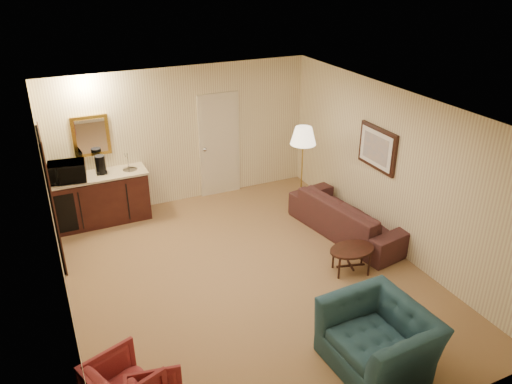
% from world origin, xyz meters
% --- Properties ---
extents(ground, '(6.00, 6.00, 0.00)m').
position_xyz_m(ground, '(0.00, 0.00, 0.00)').
color(ground, '#966A4C').
rests_on(ground, ground).
extents(room_walls, '(5.02, 6.01, 2.61)m').
position_xyz_m(room_walls, '(-0.10, 0.77, 1.72)').
color(room_walls, '#F4E9B7').
rests_on(room_walls, ground).
extents(wetbar_cabinet, '(1.64, 0.58, 0.92)m').
position_xyz_m(wetbar_cabinet, '(-1.65, 2.72, 0.46)').
color(wetbar_cabinet, '#351610').
rests_on(wetbar_cabinet, ground).
extents(sofa, '(1.03, 2.34, 0.88)m').
position_xyz_m(sofa, '(2.11, 0.50, 0.44)').
color(sofa, black).
rests_on(sofa, ground).
extents(teal_armchair, '(0.83, 1.22, 1.03)m').
position_xyz_m(teal_armchair, '(0.66, -2.20, 0.51)').
color(teal_armchair, '#214553').
rests_on(teal_armchair, ground).
extents(coffee_table, '(0.82, 0.65, 0.41)m').
position_xyz_m(coffee_table, '(1.48, -0.48, 0.21)').
color(coffee_table, black).
rests_on(coffee_table, ground).
extents(floor_lamp, '(0.56, 0.56, 1.71)m').
position_xyz_m(floor_lamp, '(1.70, 1.47, 0.85)').
color(floor_lamp, '#B4943C').
rests_on(floor_lamp, ground).
extents(waste_bin, '(0.28, 0.28, 0.31)m').
position_xyz_m(waste_bin, '(-1.00, 2.65, 0.15)').
color(waste_bin, black).
rests_on(waste_bin, ground).
extents(microwave, '(0.63, 0.40, 0.41)m').
position_xyz_m(microwave, '(-2.15, 2.66, 1.12)').
color(microwave, black).
rests_on(microwave, wetbar_cabinet).
extents(coffee_maker, '(0.19, 0.19, 0.33)m').
position_xyz_m(coffee_maker, '(-1.59, 2.74, 1.09)').
color(coffee_maker, black).
rests_on(coffee_maker, wetbar_cabinet).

